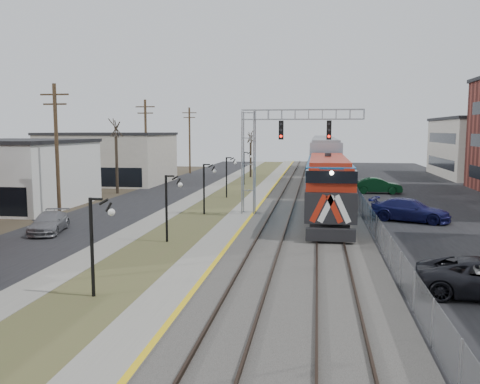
# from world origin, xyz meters

# --- Properties ---
(street_west) EXTENTS (7.00, 120.00, 0.04)m
(street_west) POSITION_xyz_m (-11.50, 35.00, 0.02)
(street_west) COLOR black
(street_west) RESTS_ON ground
(sidewalk) EXTENTS (2.00, 120.00, 0.08)m
(sidewalk) POSITION_xyz_m (-7.00, 35.00, 0.04)
(sidewalk) COLOR gray
(sidewalk) RESTS_ON ground
(grass_median) EXTENTS (4.00, 120.00, 0.06)m
(grass_median) POSITION_xyz_m (-4.00, 35.00, 0.03)
(grass_median) COLOR #4D512B
(grass_median) RESTS_ON ground
(platform) EXTENTS (2.00, 120.00, 0.24)m
(platform) POSITION_xyz_m (-1.00, 35.00, 0.12)
(platform) COLOR gray
(platform) RESTS_ON ground
(ballast_bed) EXTENTS (8.00, 120.00, 0.20)m
(ballast_bed) POSITION_xyz_m (4.00, 35.00, 0.10)
(ballast_bed) COLOR #595651
(ballast_bed) RESTS_ON ground
(parking_lot) EXTENTS (16.00, 120.00, 0.04)m
(parking_lot) POSITION_xyz_m (16.00, 35.00, 0.02)
(parking_lot) COLOR black
(parking_lot) RESTS_ON ground
(platform_edge) EXTENTS (0.24, 120.00, 0.01)m
(platform_edge) POSITION_xyz_m (-0.12, 35.00, 0.24)
(platform_edge) COLOR gold
(platform_edge) RESTS_ON platform
(track_near) EXTENTS (1.58, 120.00, 0.15)m
(track_near) POSITION_xyz_m (2.00, 35.00, 0.28)
(track_near) COLOR #2D2119
(track_near) RESTS_ON ballast_bed
(track_far) EXTENTS (1.58, 120.00, 0.15)m
(track_far) POSITION_xyz_m (5.50, 35.00, 0.28)
(track_far) COLOR #2D2119
(track_far) RESTS_ON ballast_bed
(train) EXTENTS (3.00, 63.05, 5.33)m
(train) POSITION_xyz_m (5.50, 51.26, 2.88)
(train) COLOR #1461A8
(train) RESTS_ON ground
(signal_gantry) EXTENTS (9.00, 1.07, 8.15)m
(signal_gantry) POSITION_xyz_m (1.22, 27.99, 5.59)
(signal_gantry) COLOR gray
(signal_gantry) RESTS_ON ground
(lampposts) EXTENTS (0.14, 62.14, 4.00)m
(lampposts) POSITION_xyz_m (-4.00, 18.29, 2.00)
(lampposts) COLOR black
(lampposts) RESTS_ON ground
(utility_poles) EXTENTS (0.28, 80.28, 10.00)m
(utility_poles) POSITION_xyz_m (-14.50, 25.00, 5.00)
(utility_poles) COLOR #4C3823
(utility_poles) RESTS_ON ground
(fence) EXTENTS (0.04, 120.00, 1.60)m
(fence) POSITION_xyz_m (8.20, 35.00, 0.80)
(fence) COLOR gray
(fence) RESTS_ON ground
(bare_trees) EXTENTS (12.30, 42.30, 5.95)m
(bare_trees) POSITION_xyz_m (-12.66, 38.91, 2.70)
(bare_trees) COLOR #382D23
(bare_trees) RESTS_ON ground
(car_lot_d) EXTENTS (6.05, 4.10, 1.63)m
(car_lot_d) POSITION_xyz_m (11.40, 27.34, 0.81)
(car_lot_d) COLOR navy
(car_lot_d) RESTS_ON ground
(car_lot_e) EXTENTS (3.79, 1.63, 1.28)m
(car_lot_e) POSITION_xyz_m (11.44, 28.46, 0.64)
(car_lot_e) COLOR slate
(car_lot_e) RESTS_ON ground
(car_lot_f) EXTENTS (4.96, 1.80, 1.63)m
(car_lot_f) POSITION_xyz_m (10.95, 43.71, 0.81)
(car_lot_f) COLOR #0B371A
(car_lot_f) RESTS_ON ground
(car_street_b) EXTENTS (2.82, 4.78, 1.30)m
(car_street_b) POSITION_xyz_m (-12.32, 19.60, 0.65)
(car_street_b) COLOR slate
(car_street_b) RESTS_ON ground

